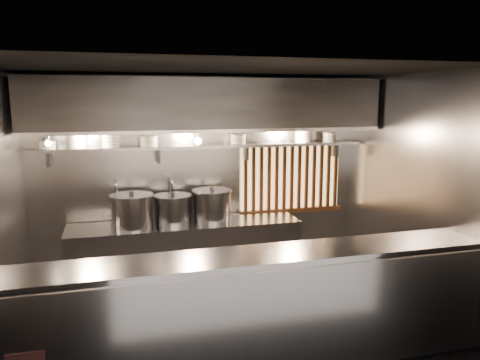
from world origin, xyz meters
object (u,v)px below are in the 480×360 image
heat_lamp (45,138)px  stock_pot_left (132,211)px  pendant_bulb (198,141)px  stock_pot_right (173,209)px  stock_pot_mid (212,205)px

heat_lamp → stock_pot_left: bearing=14.9°
pendant_bulb → stock_pot_right: (-0.35, -0.02, -0.88)m
pendant_bulb → stock_pot_mid: 0.87m
heat_lamp → stock_pot_right: bearing=12.7°
stock_pot_mid → heat_lamp: bearing=-170.7°
heat_lamp → pendant_bulb: heat_lamp is taller
heat_lamp → stock_pot_right: size_ratio=0.58×
stock_pot_mid → stock_pot_right: (-0.52, 0.00, -0.02)m
pendant_bulb → stock_pot_mid: pendant_bulb is taller
stock_pot_left → stock_pot_right: stock_pot_left is taller
heat_lamp → stock_pot_left: size_ratio=0.51×
stock_pot_right → heat_lamp: bearing=-167.3°
heat_lamp → stock_pot_right: (1.45, 0.33, -0.98)m
pendant_bulb → stock_pot_mid: size_ratio=0.34×
pendant_bulb → stock_pot_right: 0.94m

